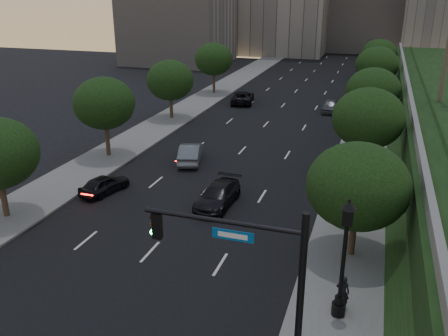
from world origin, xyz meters
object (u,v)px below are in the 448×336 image
(sedan_far_left, at_px, (243,97))
(pedestrian_b, at_px, (344,215))
(street_lamp, at_px, (343,265))
(sedan_mid_left, at_px, (190,153))
(sedan_near_right, at_px, (218,195))
(pedestrian_a, at_px, (343,292))
(traffic_signal_mast, at_px, (267,299))
(sedan_near_left, at_px, (104,184))
(pedestrian_c, at_px, (342,208))
(sedan_far_right, at_px, (330,106))

(sedan_far_left, height_order, pedestrian_b, pedestrian_b)
(street_lamp, distance_m, sedan_mid_left, 21.14)
(street_lamp, xyz_separation_m, sedan_near_right, (-8.58, 9.07, -1.92))
(street_lamp, bearing_deg, sedan_mid_left, 129.42)
(pedestrian_b, bearing_deg, pedestrian_a, 123.16)
(traffic_signal_mast, xyz_separation_m, pedestrian_b, (1.67, 12.92, -2.75))
(street_lamp, xyz_separation_m, sedan_mid_left, (-13.37, 16.27, -1.86))
(street_lamp, relative_size, pedestrian_a, 3.47)
(traffic_signal_mast, height_order, sedan_mid_left, traffic_signal_mast)
(sedan_near_left, xyz_separation_m, pedestrian_a, (16.77, -8.05, 0.31))
(sedan_near_left, bearing_deg, sedan_far_left, -78.19)
(pedestrian_b, bearing_deg, sedan_far_left, -34.80)
(pedestrian_a, relative_size, pedestrian_c, 1.06)
(pedestrian_a, distance_m, pedestrian_c, 8.70)
(pedestrian_a, bearing_deg, traffic_signal_mast, 66.84)
(sedan_far_left, distance_m, pedestrian_c, 32.26)
(sedan_far_left, distance_m, pedestrian_b, 33.14)
(pedestrian_a, xyz_separation_m, pedestrian_c, (-0.78, 8.67, -0.04))
(sedan_far_right, height_order, pedestrian_a, pedestrian_a)
(sedan_mid_left, relative_size, sedan_far_left, 0.87)
(pedestrian_a, relative_size, pedestrian_b, 1.05)
(sedan_near_left, relative_size, sedan_mid_left, 0.82)
(sedan_near_left, distance_m, sedan_far_left, 29.49)
(sedan_far_left, bearing_deg, sedan_near_left, 77.23)
(sedan_near_left, height_order, sedan_near_right, sedan_near_right)
(sedan_far_left, relative_size, pedestrian_a, 3.34)
(traffic_signal_mast, distance_m, sedan_near_right, 15.41)
(street_lamp, distance_m, pedestrian_b, 8.49)
(sedan_near_left, distance_m, pedestrian_a, 18.61)
(street_lamp, relative_size, sedan_far_right, 1.34)
(traffic_signal_mast, height_order, street_lamp, traffic_signal_mast)
(sedan_mid_left, distance_m, sedan_near_right, 8.65)
(street_lamp, bearing_deg, sedan_near_right, 133.39)
(sedan_mid_left, bearing_deg, sedan_far_right, -129.28)
(sedan_near_left, bearing_deg, pedestrian_b, -166.19)
(sedan_mid_left, xyz_separation_m, sedan_far_left, (-1.80, 21.75, -0.02))
(sedan_near_right, distance_m, sedan_far_right, 28.13)
(sedan_near_right, bearing_deg, sedan_far_right, 83.60)
(sedan_far_right, xyz_separation_m, pedestrian_b, (3.88, -28.59, 0.21))
(traffic_signal_mast, xyz_separation_m, sedan_far_left, (-13.01, 42.63, -2.92))
(sedan_far_left, xyz_separation_m, sedan_far_right, (10.80, -1.13, -0.03))
(street_lamp, xyz_separation_m, pedestrian_a, (0.09, 0.51, -1.68))
(sedan_far_left, distance_m, sedan_near_right, 29.68)
(sedan_mid_left, bearing_deg, sedan_near_right, 107.98)
(sedan_mid_left, xyz_separation_m, sedan_near_right, (4.80, -7.20, -0.06))
(sedan_far_right, bearing_deg, traffic_signal_mast, -86.04)
(street_lamp, bearing_deg, sedan_far_left, 111.75)
(street_lamp, relative_size, sedan_near_left, 1.47)
(sedan_far_left, height_order, sedan_near_right, sedan_far_left)
(sedan_far_right, distance_m, pedestrian_b, 28.85)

